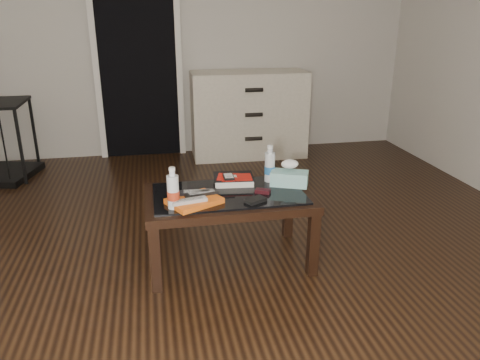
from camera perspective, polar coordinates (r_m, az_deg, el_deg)
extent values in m
plane|color=black|center=(3.01, -3.70, -9.96)|extent=(5.00, 5.00, 0.00)
plane|color=#BAB4AC|center=(5.10, -7.92, 18.18)|extent=(5.00, 0.00, 5.00)
cube|color=black|center=(5.08, -12.34, 13.96)|extent=(0.80, 0.05, 2.00)
cube|color=silver|center=(5.08, -17.21, 13.53)|extent=(0.06, 0.04, 2.04)
cube|color=silver|center=(5.06, -7.45, 14.22)|extent=(0.06, 0.04, 2.04)
cube|color=black|center=(2.67, -10.28, -9.49)|extent=(0.06, 0.06, 0.40)
cube|color=black|center=(2.82, 8.91, -7.76)|extent=(0.06, 0.06, 0.40)
cube|color=black|center=(3.14, -10.50, -4.85)|extent=(0.06, 0.06, 0.40)
cube|color=black|center=(3.26, 5.88, -3.60)|extent=(0.06, 0.06, 0.40)
cube|color=black|center=(2.84, -1.38, -2.25)|extent=(1.00, 0.60, 0.05)
cube|color=black|center=(2.83, -1.39, -1.67)|extent=(0.90, 0.50, 0.01)
cube|color=beige|center=(5.04, 1.04, 8.01)|extent=(1.21, 0.53, 0.90)
cylinder|color=black|center=(4.84, 1.67, 5.06)|extent=(0.18, 0.04, 0.04)
cylinder|color=black|center=(4.78, 1.70, 7.96)|extent=(0.18, 0.04, 0.04)
cylinder|color=black|center=(4.73, 1.73, 10.91)|extent=(0.18, 0.04, 0.04)
cube|color=black|center=(4.61, -25.19, 3.64)|extent=(0.03, 0.03, 0.70)
cube|color=black|center=(5.14, -23.81, 5.39)|extent=(0.03, 0.03, 0.70)
cube|color=orange|center=(2.68, -5.60, -2.55)|extent=(0.35, 0.32, 0.03)
cube|color=#AEAEB3|center=(2.62, -6.19, -2.51)|extent=(0.21, 0.09, 0.02)
cube|color=black|center=(2.72, -4.70, -1.62)|extent=(0.21, 0.10, 0.02)
cube|color=black|center=(2.74, -5.31, -1.49)|extent=(0.20, 0.07, 0.02)
cube|color=black|center=(2.98, -0.80, 0.08)|extent=(0.27, 0.22, 0.05)
cube|color=#B6140C|center=(2.95, -0.90, 0.41)|extent=(0.22, 0.18, 0.01)
cube|color=black|center=(2.92, -1.41, 0.41)|extent=(0.07, 0.11, 0.02)
cube|color=black|center=(2.83, 2.79, -1.36)|extent=(0.10, 0.08, 0.02)
cube|color=black|center=(2.70, 1.90, -2.46)|extent=(0.14, 0.12, 0.02)
cylinder|color=silver|center=(2.60, -8.18, -0.96)|extent=(0.07, 0.07, 0.24)
cylinder|color=silver|center=(2.99, 3.66, 2.03)|extent=(0.07, 0.07, 0.24)
cube|color=teal|center=(2.95, 6.03, 0.20)|extent=(0.26, 0.20, 0.09)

